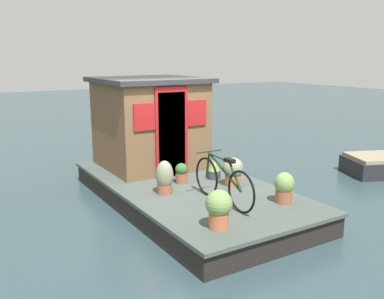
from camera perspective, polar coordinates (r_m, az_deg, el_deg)
ground_plane at (r=8.23m, az=-0.73°, el=-7.38°), size 60.00×60.00×0.00m
houseboat_deck at (r=8.16m, az=-0.74°, el=-5.99°), size 5.36×2.69×0.42m
houseboat_cabin at (r=9.23m, az=-5.77°, el=3.71°), size 2.18×2.16×1.94m
bicycle at (r=6.92m, az=4.20°, el=-4.34°), size 1.67×0.50×0.81m
potted_plant_geranium at (r=8.07m, az=-1.45°, el=-3.20°), size 0.24×0.24×0.39m
potted_plant_rosemary at (r=7.13m, az=12.37°, el=-5.01°), size 0.32×0.32×0.52m
potted_plant_thyme at (r=7.44m, az=-3.74°, el=-3.82°), size 0.31×0.31×0.59m
potted_plant_basil at (r=5.95m, az=3.65°, el=-7.86°), size 0.39×0.39×0.56m
potted_plant_succulent at (r=7.92m, az=5.58°, el=-2.89°), size 0.39×0.39×0.53m
potted_plant_sage at (r=8.35m, az=2.99°, el=-2.49°), size 0.27×0.27×0.46m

